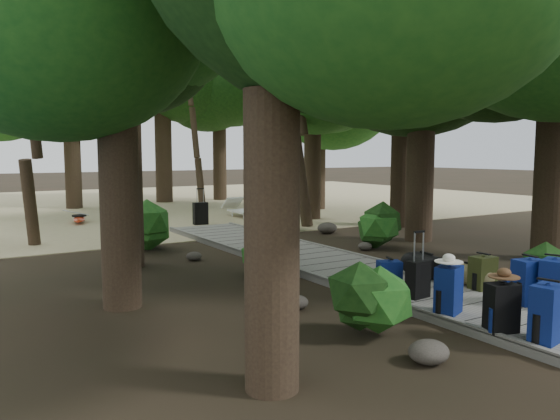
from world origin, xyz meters
TOP-DOWN VIEW (x-y plane):
  - ground at (0.00, 0.00)m, footprint 120.00×120.00m
  - sand_beach at (0.00, 16.00)m, footprint 40.00×22.00m
  - boardwalk at (0.00, 1.00)m, footprint 2.00×12.00m
  - backpack_left_a at (-0.67, -4.51)m, footprint 0.44×0.35m
  - backpack_left_b at (-0.80, -4.01)m, footprint 0.42×0.36m
  - backpack_left_c at (-0.75, -3.14)m, footprint 0.47×0.41m
  - backpack_left_d at (-0.62, -1.84)m, footprint 0.43×0.38m
  - backpack_right_b at (0.74, -3.72)m, footprint 0.49×0.40m
  - backpack_right_c at (0.61, -3.42)m, footprint 0.47×0.38m
  - backpack_right_d at (0.77, -2.51)m, footprint 0.40×0.30m
  - duffel_right_khaki at (0.79, -2.27)m, footprint 0.41×0.56m
  - duffel_right_black at (0.64, -1.42)m, footprint 0.51×0.70m
  - suitcase_on_boardwalk at (-0.50, -2.33)m, footprint 0.38×0.24m
  - lone_suitcase_on_sand at (0.39, 7.95)m, footprint 0.47×0.29m
  - hat_brown at (-0.73, -3.97)m, footprint 0.38×0.38m
  - hat_white at (-0.82, -3.18)m, footprint 0.37×0.37m
  - kayak at (-2.82, 10.46)m, footprint 1.47×3.44m
  - sun_lounger at (2.51, 9.08)m, footprint 0.74×2.08m
  - tree_right_b at (4.52, -1.24)m, footprint 5.54×5.54m
  - tree_right_c at (4.04, 2.07)m, footprint 5.82×5.82m
  - tree_right_d at (5.66, 4.37)m, footprint 5.62×5.62m
  - tree_right_e at (4.34, 7.38)m, footprint 4.62×4.62m
  - tree_right_f at (6.45, 10.02)m, footprint 5.21×5.21m
  - tree_left_b at (-4.34, -0.09)m, footprint 4.54×4.54m
  - tree_left_c at (-3.41, 2.78)m, footprint 5.08×5.08m
  - tree_back_a at (-1.99, 15.52)m, footprint 5.42×5.42m
  - tree_back_b at (2.21, 16.37)m, footprint 6.15×6.15m
  - tree_back_c at (4.96, 16.14)m, footprint 5.18×5.18m
  - palm_right_a at (3.21, 6.12)m, footprint 4.96×4.96m
  - palm_right_b at (5.34, 11.16)m, footprint 3.88×3.88m
  - palm_right_c at (2.74, 12.88)m, footprint 3.94×3.94m
  - palm_left_a at (-4.91, 6.50)m, footprint 4.07×4.07m
  - rock_left_a at (-2.09, -4.05)m, footprint 0.47×0.42m
  - rock_left_b at (-2.21, -1.56)m, footprint 0.39×0.35m
  - rock_left_c at (-1.28, 0.30)m, footprint 0.47×0.42m
  - rock_left_d at (-2.04, 2.67)m, footprint 0.34×0.31m
  - rock_right_b at (2.69, -0.96)m, footprint 0.42×0.38m
  - rock_right_c at (1.90, 1.69)m, footprint 0.35×0.32m
  - rock_right_d at (2.75, 4.34)m, footprint 0.58×0.53m
  - shrub_left_a at (-2.07, -3.00)m, footprint 1.02×1.02m
  - shrub_left_b at (-1.65, 0.51)m, footprint 0.79×0.79m
  - shrub_left_c at (-2.62, 4.53)m, footprint 1.31×1.31m
  - shrub_right_a at (1.86, -2.80)m, footprint 0.85×0.85m
  - shrub_right_b at (2.47, 1.63)m, footprint 1.23×1.23m
  - shrub_right_c at (2.07, 5.56)m, footprint 0.84×0.84m

SIDE VIEW (x-z plane):
  - ground at x=0.00m, z-range 0.00..0.00m
  - sand_beach at x=0.00m, z-range 0.00..0.02m
  - boardwalk at x=0.00m, z-range 0.00..0.12m
  - rock_left_d at x=-2.04m, z-range 0.00..0.19m
  - rock_right_c at x=1.90m, z-range 0.00..0.19m
  - rock_left_b at x=-2.21m, z-range 0.00..0.21m
  - rock_right_b at x=2.69m, z-range 0.00..0.23m
  - rock_left_c at x=-1.28m, z-range 0.00..0.26m
  - rock_left_a at x=-2.09m, z-range 0.00..0.26m
  - rock_right_d at x=2.75m, z-range 0.00..0.32m
  - kayak at x=-2.82m, z-range 0.02..0.36m
  - duffel_right_khaki at x=0.79m, z-range 0.12..0.47m
  - duffel_right_black at x=0.64m, z-range 0.12..0.53m
  - sun_lounger at x=2.51m, z-range 0.02..0.68m
  - shrub_left_b at x=-1.65m, z-range 0.00..0.71m
  - lone_suitcase_on_sand at x=0.39m, z-range 0.02..0.73m
  - shrub_right_c at x=2.07m, z-range 0.00..0.75m
  - shrub_right_a at x=1.86m, z-range 0.00..0.77m
  - backpack_left_d at x=-0.62m, z-range 0.12..0.66m
  - suitcase_on_boardwalk at x=-0.50m, z-range 0.12..0.69m
  - backpack_right_d at x=0.77m, z-range 0.12..0.71m
  - backpack_left_b at x=-0.80m, z-range 0.12..0.78m
  - shrub_left_a at x=-2.07m, z-range 0.00..0.91m
  - backpack_right_c at x=0.61m, z-range 0.12..0.84m
  - backpack_left_c at x=-0.75m, z-range 0.12..0.85m
  - backpack_left_a at x=-0.67m, z-range 0.12..0.86m
  - backpack_right_b at x=0.74m, z-range 0.12..0.89m
  - shrub_right_b at x=2.47m, z-range 0.00..1.11m
  - shrub_left_c at x=-2.62m, z-range 0.00..1.18m
  - hat_brown at x=-0.73m, z-range 0.78..0.90m
  - hat_white at x=-0.82m, z-range 0.85..0.97m
  - palm_right_c at x=2.74m, z-range 0.00..6.26m
  - palm_left_a at x=-4.91m, z-range 0.00..6.47m
  - palm_right_b at x=5.34m, z-range 0.00..7.49m
  - tree_left_b at x=-4.34m, z-range 0.00..8.17m
  - tree_right_e at x=4.34m, z-range 0.00..8.31m
  - palm_right_a at x=3.21m, z-range 0.00..8.45m
  - tree_left_c at x=-3.41m, z-range 0.00..8.84m
  - tree_right_f at x=6.45m, z-range 0.00..9.30m
  - tree_back_c at x=4.96m, z-range 0.00..9.32m
  - tree_back_a at x=-1.99m, z-range 0.00..9.38m
  - tree_right_b at x=4.52m, z-range 0.00..9.89m
  - tree_right_c at x=4.04m, z-range 0.00..10.08m
  - tree_right_d at x=5.66m, z-range 0.00..10.31m
  - tree_back_b at x=2.21m, z-range 0.00..10.99m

